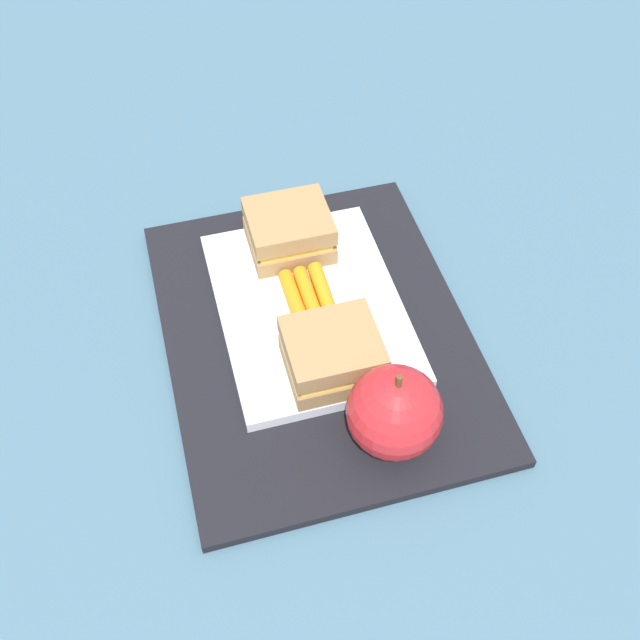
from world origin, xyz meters
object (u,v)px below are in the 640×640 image
Objects in this scene: carrot_sticks_bundle at (309,299)px; food_tray at (310,307)px; sandwich_half_right at (332,354)px; apple at (394,412)px; sandwich_half_left at (289,231)px.

food_tray is at bearing 135.56° from carrot_sticks_bundle.
apple is at bearing 23.20° from sandwich_half_right.
sandwich_half_left is 0.16m from sandwich_half_right.
food_tray is at bearing 180.00° from sandwich_half_right.
sandwich_half_right reaches higher than food_tray.
sandwich_half_left is 0.89× the size of apple.
apple reaches higher than sandwich_half_left.
sandwich_half_right reaches higher than carrot_sticks_bundle.
sandwich_half_left is 1.02× the size of carrot_sticks_bundle.
food_tray is at bearing -168.31° from apple.
food_tray is 0.16m from apple.
carrot_sticks_bundle is (0.08, -0.00, -0.01)m from sandwich_half_left.
apple is at bearing 11.69° from food_tray.
food_tray is 0.08m from sandwich_half_left.
sandwich_half_left is at bearing 179.90° from carrot_sticks_bundle.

